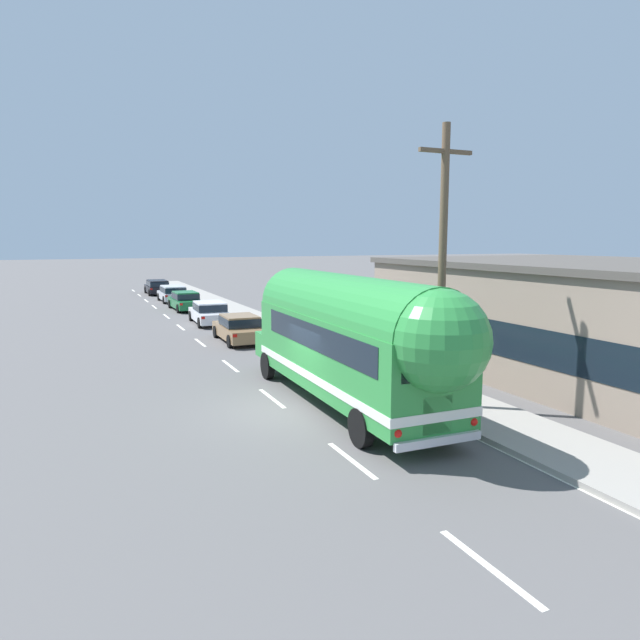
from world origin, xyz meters
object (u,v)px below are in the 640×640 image
(utility_pole, at_px, (442,265))
(car_lead, at_px, (239,327))
(car_second, at_px, (210,312))
(car_fourth, at_px, (172,293))
(car_fifth, at_px, (157,286))
(painted_bus, at_px, (353,336))
(car_third, at_px, (185,300))

(utility_pole, distance_m, car_lead, 14.50)
(utility_pole, height_order, car_lead, utility_pole)
(car_second, xyz_separation_m, car_fourth, (-0.03, 13.52, 0.04))
(car_second, xyz_separation_m, car_fifth, (-0.25, 20.85, 0.04))
(car_fourth, distance_m, car_fifth, 7.33)
(painted_bus, bearing_deg, car_fifth, 90.19)
(car_second, bearing_deg, painted_bus, -90.35)
(car_third, height_order, car_fourth, same)
(painted_bus, xyz_separation_m, car_lead, (0.10, 12.80, -1.56))
(car_lead, bearing_deg, utility_pole, -80.41)
(car_fourth, bearing_deg, car_lead, -89.98)
(utility_pole, bearing_deg, painted_bus, 157.03)
(car_lead, relative_size, car_third, 0.97)
(car_fourth, xyz_separation_m, car_fifth, (-0.22, 7.33, 0.01))
(painted_bus, xyz_separation_m, car_third, (0.04, 27.12, -1.56))
(car_fifth, bearing_deg, painted_bus, -89.81)
(painted_bus, xyz_separation_m, car_second, (0.12, 19.56, -1.56))
(car_third, distance_m, car_fifth, 13.29)
(car_lead, bearing_deg, car_fifth, 90.48)
(painted_bus, distance_m, car_second, 19.62)
(painted_bus, height_order, car_fifth, painted_bus)
(car_fifth, bearing_deg, car_lead, -89.52)
(utility_pole, height_order, car_fourth, utility_pole)
(painted_bus, distance_m, car_fourth, 33.11)
(utility_pole, distance_m, painted_bus, 3.39)
(car_lead, distance_m, car_fifth, 27.61)
(utility_pole, xyz_separation_m, car_third, (-2.40, 28.15, -3.68))
(car_second, bearing_deg, car_third, 90.59)
(car_lead, xyz_separation_m, car_fifth, (-0.23, 27.61, 0.05))
(car_fourth, bearing_deg, car_fifth, 91.75)
(car_third, bearing_deg, car_lead, -89.77)
(car_second, height_order, car_fifth, same)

